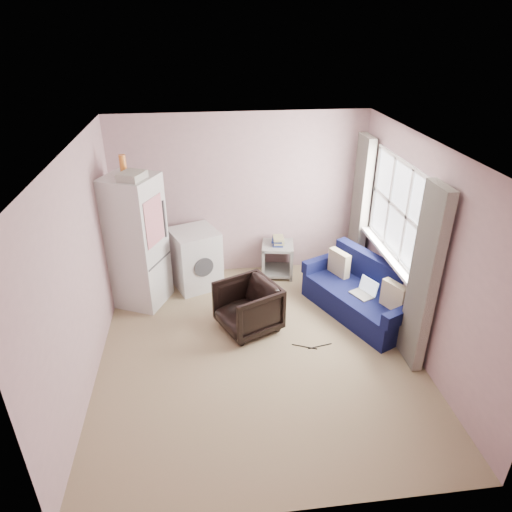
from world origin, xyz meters
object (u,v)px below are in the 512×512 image
Objects in this scene: washing_machine at (195,257)px; side_table at (278,257)px; armchair at (248,305)px; sofa at (363,295)px; fridge at (137,241)px.

washing_machine is 1.38× the size of side_table.
armchair is 1.10× the size of side_table.
washing_machine is at bearing -175.93° from armchair.
armchair is at bearing -83.18° from washing_machine.
sofa is at bearing -50.21° from side_table.
armchair is 1.77m from fridge.
fridge reaches higher than sofa.
side_table is 1.56m from sofa.
side_table is (0.62, 1.38, -0.05)m from armchair.
washing_machine is 1.30m from side_table.
fridge is at bearing -165.75° from side_table.
fridge reaches higher than armchair.
fridge reaches higher than washing_machine.
fridge is 3.24× the size of side_table.
fridge is 2.35× the size of washing_machine.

